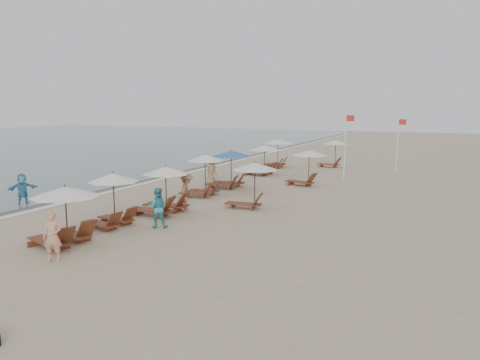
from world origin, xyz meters
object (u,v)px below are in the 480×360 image
at_px(beachgoer_mid_b, 187,192).
at_px(waterline_walker, 22,189).
at_px(lounger_station_2, 161,193).
at_px(beachgoer_far_b, 211,171).
at_px(beachgoer_mid_a, 158,208).
at_px(lounger_station_3, 202,175).
at_px(lounger_station_6, 276,151).
at_px(flag_pole_near, 345,143).
at_px(inland_station_2, 333,149).
at_px(inland_station_1, 305,163).
at_px(beachgoer_near, 53,236).
at_px(lounger_station_1, 110,199).
at_px(lounger_station_5, 261,160).
at_px(inland_station_0, 251,178).
at_px(lounger_station_0, 62,214).
at_px(lounger_station_4, 228,168).

height_order(beachgoer_mid_b, waterline_walker, beachgoer_mid_b).
distance_m(lounger_station_2, beachgoer_far_b, 8.13).
bearing_deg(beachgoer_mid_a, lounger_station_3, -101.06).
bearing_deg(lounger_station_2, lounger_station_3, 95.05).
xyz_separation_m(lounger_station_6, beachgoer_mid_a, (2.39, -19.89, -0.48)).
bearing_deg(flag_pole_near, beachgoer_mid_b, -111.22).
relative_size(lounger_station_3, inland_station_2, 0.91).
height_order(lounger_station_3, inland_station_1, lounger_station_3).
bearing_deg(lounger_station_6, beachgoer_far_b, -93.55).
relative_size(inland_station_2, beachgoer_near, 1.54).
distance_m(lounger_station_1, lounger_station_5, 16.41).
distance_m(lounger_station_5, beachgoer_near, 20.70).
bearing_deg(beachgoer_far_b, lounger_station_3, -152.82).
xyz_separation_m(lounger_station_3, inland_station_0, (3.66, -1.71, 0.31)).
distance_m(lounger_station_0, flag_pole_near, 19.77).
distance_m(lounger_station_1, lounger_station_3, 7.45).
bearing_deg(lounger_station_6, lounger_station_5, -83.24).
relative_size(beachgoer_mid_a, beachgoer_far_b, 0.90).
xyz_separation_m(lounger_station_4, beachgoer_near, (1.08, -14.69, -0.38)).
bearing_deg(lounger_station_1, inland_station_1, 72.61).
distance_m(lounger_station_3, lounger_station_6, 13.21).
distance_m(lounger_station_4, lounger_station_6, 10.23).
xyz_separation_m(lounger_station_1, beachgoer_mid_a, (1.79, 0.75, -0.34)).
height_order(lounger_station_4, beachgoer_far_b, lounger_station_4).
distance_m(lounger_station_4, inland_station_0, 5.91).
bearing_deg(lounger_station_2, lounger_station_4, 92.28).
relative_size(lounger_station_0, inland_station_0, 1.05).
relative_size(lounger_station_1, beachgoer_mid_b, 1.30).
bearing_deg(waterline_walker, inland_station_2, 0.16).
xyz_separation_m(inland_station_1, waterline_walker, (-11.17, -11.60, -0.64)).
bearing_deg(inland_station_0, waterline_walker, -159.25).
distance_m(inland_station_2, beachgoer_mid_b, 19.04).
bearing_deg(lounger_station_1, beachgoer_mid_a, 22.78).
bearing_deg(beachgoer_near, lounger_station_4, 66.25).
distance_m(inland_station_2, waterline_walker, 23.64).
distance_m(beachgoer_mid_b, beachgoer_far_b, 7.33).
xyz_separation_m(lounger_station_2, beachgoer_mid_b, (0.76, 1.05, -0.08)).
bearing_deg(inland_station_1, lounger_station_0, -104.16).
xyz_separation_m(inland_station_2, flag_pole_near, (2.46, -6.70, 1.06)).
bearing_deg(lounger_station_4, beachgoer_mid_a, -80.56).
xyz_separation_m(lounger_station_0, lounger_station_3, (-0.05, 10.16, 0.03)).
xyz_separation_m(beachgoer_near, beachgoer_mid_b, (-0.02, 8.17, 0.07)).
bearing_deg(lounger_station_5, lounger_station_2, -87.56).
xyz_separation_m(beachgoer_near, waterline_walker, (-8.27, 5.91, -0.05)).
relative_size(lounger_station_2, lounger_station_4, 1.01).
relative_size(lounger_station_4, beachgoer_near, 1.58).
relative_size(beachgoer_mid_a, beachgoer_mid_b, 0.91).
distance_m(lounger_station_2, inland_station_1, 11.03).
distance_m(lounger_station_2, beachgoer_mid_a, 2.51).
distance_m(inland_station_0, flag_pole_near, 10.67).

